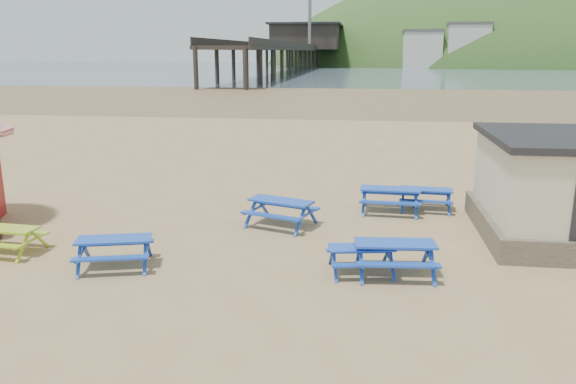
# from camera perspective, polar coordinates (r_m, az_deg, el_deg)

# --- Properties ---
(ground) EXTENTS (400.00, 400.00, 0.00)m
(ground) POSITION_cam_1_polar(r_m,az_deg,el_deg) (17.47, -3.05, -4.29)
(ground) COLOR tan
(ground) RESTS_ON ground
(wet_sand) EXTENTS (400.00, 400.00, 0.00)m
(wet_sand) POSITION_cam_1_polar(r_m,az_deg,el_deg) (71.55, 5.38, 9.66)
(wet_sand) COLOR olive
(wet_sand) RESTS_ON ground
(sea) EXTENTS (400.00, 400.00, 0.00)m
(sea) POSITION_cam_1_polar(r_m,az_deg,el_deg) (186.38, 7.06, 12.34)
(sea) COLOR #4B5E6B
(sea) RESTS_ON ground
(picnic_table_blue_a) EXTENTS (2.50, 2.25, 0.87)m
(picnic_table_blue_a) POSITION_cam_1_polar(r_m,az_deg,el_deg) (18.15, -0.72, -2.13)
(picnic_table_blue_a) COLOR #1A4AA6
(picnic_table_blue_a) RESTS_ON ground
(picnic_table_blue_b) EXTENTS (2.13, 1.75, 0.87)m
(picnic_table_blue_b) POSITION_cam_1_polar(r_m,az_deg,el_deg) (20.01, 10.30, -0.82)
(picnic_table_blue_b) COLOR #1A4AA6
(picnic_table_blue_b) RESTS_ON ground
(picnic_table_blue_c) EXTENTS (1.93, 1.60, 0.77)m
(picnic_table_blue_c) POSITION_cam_1_polar(r_m,az_deg,el_deg) (20.62, 13.80, -0.70)
(picnic_table_blue_c) COLOR #1A4AA6
(picnic_table_blue_c) RESTS_ON ground
(picnic_table_blue_d) EXTENTS (2.23, 1.97, 0.79)m
(picnic_table_blue_d) POSITION_cam_1_polar(r_m,az_deg,el_deg) (15.44, -17.20, -5.89)
(picnic_table_blue_d) COLOR #1A4AA6
(picnic_table_blue_d) RESTS_ON ground
(picnic_table_blue_e) EXTENTS (1.88, 1.63, 0.70)m
(picnic_table_blue_e) POSITION_cam_1_polar(r_m,az_deg,el_deg) (14.54, 7.45, -6.81)
(picnic_table_blue_e) COLOR #1A4AA6
(picnic_table_blue_e) RESTS_ON ground
(picnic_table_blue_f) EXTENTS (2.15, 1.79, 0.85)m
(picnic_table_blue_f) POSITION_cam_1_polar(r_m,az_deg,el_deg) (14.55, 10.78, -6.61)
(picnic_table_blue_f) COLOR #1A4AA6
(picnic_table_blue_f) RESTS_ON ground
(picnic_table_yellow) EXTENTS (1.88, 1.56, 0.75)m
(picnic_table_yellow) POSITION_cam_1_polar(r_m,az_deg,el_deg) (17.61, -26.67, -4.40)
(picnic_table_yellow) COLOR #98AF21
(picnic_table_yellow) RESTS_ON ground
(pier) EXTENTS (24.00, 220.00, 39.29)m
(pier) POSITION_cam_1_polar(r_m,az_deg,el_deg) (195.65, 1.72, 14.11)
(pier) COLOR black
(pier) RESTS_ON ground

